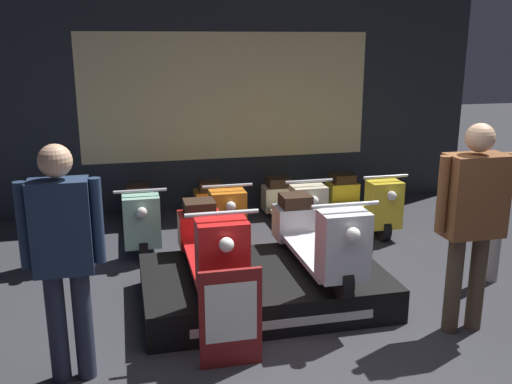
# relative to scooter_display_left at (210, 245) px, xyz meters

# --- Properties ---
(ground_plane) EXTENTS (30.00, 30.00, 0.00)m
(ground_plane) POSITION_rel_scooter_display_left_xyz_m (0.74, -1.00, -0.60)
(ground_plane) COLOR #2D2D33
(shop_wall_back) EXTENTS (7.16, 0.09, 3.20)m
(shop_wall_back) POSITION_rel_scooter_display_left_xyz_m (0.74, 3.16, 1.00)
(shop_wall_back) COLOR #23282D
(shop_wall_back) RESTS_ON ground_plane
(display_platform) EXTENTS (2.15, 1.37, 0.30)m
(display_platform) POSITION_rel_scooter_display_left_xyz_m (0.48, 0.03, -0.45)
(display_platform) COLOR black
(display_platform) RESTS_ON ground_plane
(scooter_display_left) EXTENTS (0.55, 1.69, 0.79)m
(scooter_display_left) POSITION_rel_scooter_display_left_xyz_m (0.00, 0.00, 0.00)
(scooter_display_left) COLOR black
(scooter_display_left) RESTS_ON display_platform
(scooter_display_right) EXTENTS (0.55, 1.69, 0.79)m
(scooter_display_right) POSITION_rel_scooter_display_left_xyz_m (0.97, 0.00, 0.00)
(scooter_display_right) COLOR black
(scooter_display_right) RESTS_ON display_platform
(scooter_backrow_0) EXTENTS (0.55, 1.69, 0.79)m
(scooter_backrow_0) POSITION_rel_scooter_display_left_xyz_m (-1.46, 1.93, -0.30)
(scooter_backrow_0) COLOR black
(scooter_backrow_0) RESTS_ON ground_plane
(scooter_backrow_1) EXTENTS (0.55, 1.69, 0.79)m
(scooter_backrow_1) POSITION_rel_scooter_display_left_xyz_m (-0.53, 1.93, -0.30)
(scooter_backrow_1) COLOR black
(scooter_backrow_1) RESTS_ON ground_plane
(scooter_backrow_2) EXTENTS (0.55, 1.69, 0.79)m
(scooter_backrow_2) POSITION_rel_scooter_display_left_xyz_m (0.40, 1.93, -0.30)
(scooter_backrow_2) COLOR black
(scooter_backrow_2) RESTS_ON ground_plane
(scooter_backrow_3) EXTENTS (0.55, 1.69, 0.79)m
(scooter_backrow_3) POSITION_rel_scooter_display_left_xyz_m (1.32, 1.93, -0.30)
(scooter_backrow_3) COLOR black
(scooter_backrow_3) RESTS_ON ground_plane
(scooter_backrow_4) EXTENTS (0.55, 1.69, 0.79)m
(scooter_backrow_4) POSITION_rel_scooter_display_left_xyz_m (2.25, 1.93, -0.30)
(scooter_backrow_4) COLOR black
(scooter_backrow_4) RESTS_ON ground_plane
(person_left_browsing) EXTENTS (0.54, 0.22, 1.67)m
(person_left_browsing) POSITION_rel_scooter_display_left_xyz_m (-1.10, -0.83, 0.36)
(person_left_browsing) COLOR #232838
(person_left_browsing) RESTS_ON ground_plane
(person_right_browsing) EXTENTS (0.63, 0.26, 1.70)m
(person_right_browsing) POSITION_rel_scooter_display_left_xyz_m (1.94, -0.83, 0.42)
(person_right_browsing) COLOR #473828
(person_right_browsing) RESTS_ON ground_plane
(price_sign_board) EXTENTS (0.45, 0.04, 0.75)m
(price_sign_board) POSITION_rel_scooter_display_left_xyz_m (0.00, -0.93, -0.22)
(price_sign_board) COLOR maroon
(price_sign_board) RESTS_ON ground_plane
(street_bollard) EXTENTS (0.12, 0.12, 1.05)m
(street_bollard) POSITION_rel_scooter_display_left_xyz_m (2.78, -0.02, -0.08)
(street_bollard) COLOR gray
(street_bollard) RESTS_ON ground_plane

